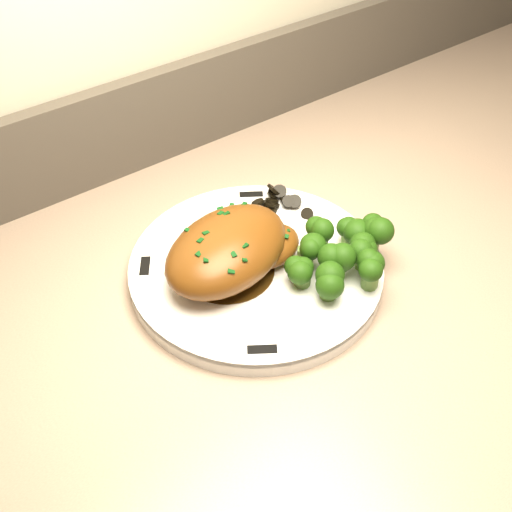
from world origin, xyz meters
TOP-DOWN VIEW (x-y plane):
  - counter at (0.33, 1.67)m, footprint 2.22×0.73m
  - plate at (-0.04, 1.74)m, footprint 0.28×0.28m
  - rim_accent_0 at (0.03, 1.83)m, footprint 0.03×0.02m
  - rim_accent_1 at (-0.14, 1.80)m, footprint 0.02×0.03m
  - rim_accent_2 at (-0.10, 1.64)m, footprint 0.03×0.02m
  - rim_accent_3 at (0.06, 1.67)m, footprint 0.02×0.03m
  - gravy_pool at (-0.07, 1.74)m, footprint 0.10×0.10m
  - chicken_breast at (-0.06, 1.74)m, footprint 0.17×0.14m
  - mushroom_pile at (0.02, 1.79)m, footprint 0.08×0.06m
  - broccoli_florets at (0.02, 1.68)m, footprint 0.12×0.10m

SIDE VIEW (x-z plane):
  - counter at x=0.33m, z-range -0.06..1.02m
  - plate at x=-0.04m, z-range 0.96..0.98m
  - rim_accent_0 at x=0.03m, z-range 0.98..0.98m
  - rim_accent_1 at x=-0.14m, z-range 0.98..0.98m
  - rim_accent_2 at x=-0.10m, z-range 0.98..0.98m
  - rim_accent_3 at x=0.06m, z-range 0.98..0.98m
  - gravy_pool at x=-0.07m, z-range 0.98..0.98m
  - mushroom_pile at x=0.02m, z-range 0.97..0.99m
  - broccoli_florets at x=0.02m, z-range 0.98..1.02m
  - chicken_breast at x=-0.06m, z-range 0.98..1.03m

